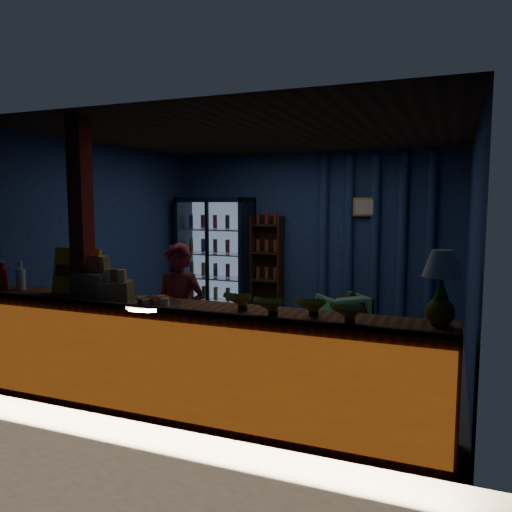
{
  "coord_description": "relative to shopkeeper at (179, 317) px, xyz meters",
  "views": [
    {
      "loc": [
        2.12,
        -5.54,
        1.83
      ],
      "look_at": [
        -0.01,
        -0.2,
        1.2
      ],
      "focal_mm": 35.0,
      "sensor_mm": 36.0,
      "label": 1
    }
  ],
  "objects": [
    {
      "name": "ground",
      "position": [
        0.32,
        1.44,
        -0.72
      ],
      "size": [
        4.6,
        4.6,
        0.0
      ],
      "primitive_type": "plane",
      "color": "#515154",
      "rests_on": "ground"
    },
    {
      "name": "room_walls",
      "position": [
        0.32,
        1.44,
        0.85
      ],
      "size": [
        4.6,
        4.6,
        4.6
      ],
      "color": "navy",
      "rests_on": "ground"
    },
    {
      "name": "counter",
      "position": [
        0.32,
        -0.47,
        -0.24
      ],
      "size": [
        4.4,
        0.57,
        0.99
      ],
      "color": "brown",
      "rests_on": "ground"
    },
    {
      "name": "support_post",
      "position": [
        -0.73,
        -0.46,
        0.58
      ],
      "size": [
        0.16,
        0.16,
        2.6
      ],
      "primitive_type": "cube",
      "color": "maroon",
      "rests_on": "ground"
    },
    {
      "name": "beverage_cooler",
      "position": [
        -1.23,
        3.36,
        0.21
      ],
      "size": [
        1.2,
        0.62,
        1.9
      ],
      "color": "black",
      "rests_on": "ground"
    },
    {
      "name": "bottle_shelf",
      "position": [
        -0.38,
        3.5,
        0.07
      ],
      "size": [
        0.5,
        0.28,
        1.6
      ],
      "color": "#382011",
      "rests_on": "ground"
    },
    {
      "name": "curtain_folds",
      "position": [
        1.32,
        3.58,
        0.58
      ],
      "size": [
        1.74,
        0.14,
        2.5
      ],
      "color": "navy",
      "rests_on": "room_walls"
    },
    {
      "name": "framed_picture",
      "position": [
        1.17,
        3.54,
        1.03
      ],
      "size": [
        0.36,
        0.04,
        0.28
      ],
      "color": "gold",
      "rests_on": "room_walls"
    },
    {
      "name": "shopkeeper",
      "position": [
        0.0,
        0.0,
        0.0
      ],
      "size": [
        0.55,
        0.38,
        1.44
      ],
      "primitive_type": "imported",
      "rotation": [
        0.0,
        0.0,
        0.07
      ],
      "color": "maroon",
      "rests_on": "ground"
    },
    {
      "name": "green_chair",
      "position": [
        1.02,
        2.76,
        -0.45
      ],
      "size": [
        0.82,
        0.82,
        0.54
      ],
      "primitive_type": "imported",
      "rotation": [
        0.0,
        0.0,
        3.87
      ],
      "color": "#5AB473",
      "rests_on": "ground"
    },
    {
      "name": "side_table",
      "position": [
        1.13,
        2.85,
        -0.49
      ],
      "size": [
        0.59,
        0.5,
        0.55
      ],
      "color": "#382011",
      "rests_on": "ground"
    },
    {
      "name": "yellow_sign",
      "position": [
        -0.91,
        -0.36,
        0.45
      ],
      "size": [
        0.55,
        0.13,
        0.44
      ],
      "color": "#FFEC0D",
      "rests_on": "counter"
    },
    {
      "name": "soda_bottles",
      "position": [
        -1.73,
        -0.42,
        0.35
      ],
      "size": [
        0.39,
        0.17,
        0.29
      ],
      "color": "#B1180B",
      "rests_on": "counter"
    },
    {
      "name": "snack_box_left",
      "position": [
        -0.61,
        -0.42,
        0.37
      ],
      "size": [
        0.39,
        0.33,
        0.39
      ],
      "color": "#987E49",
      "rests_on": "counter"
    },
    {
      "name": "snack_box_centre",
      "position": [
        -0.36,
        -0.48,
        0.33
      ],
      "size": [
        0.33,
        0.3,
        0.28
      ],
      "color": "#987E49",
      "rests_on": "counter"
    },
    {
      "name": "pastry_tray",
      "position": [
        0.09,
        -0.58,
        0.26
      ],
      "size": [
        0.47,
        0.47,
        0.08
      ],
      "color": "silver",
      "rests_on": "counter"
    },
    {
      "name": "banana_bunches",
      "position": [
        1.3,
        -0.52,
        0.32
      ],
      "size": [
        1.16,
        0.32,
        0.19
      ],
      "color": "gold",
      "rests_on": "counter"
    },
    {
      "name": "table_lamp",
      "position": [
        2.37,
        -0.37,
        0.65
      ],
      "size": [
        0.28,
        0.28,
        0.54
      ],
      "color": "black",
      "rests_on": "counter"
    },
    {
      "name": "pineapple",
      "position": [
        2.37,
        -0.43,
        0.37
      ],
      "size": [
        0.2,
        0.2,
        0.34
      ],
      "color": "olive",
      "rests_on": "counter"
    }
  ]
}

